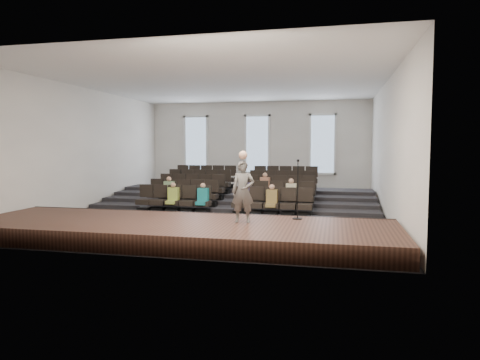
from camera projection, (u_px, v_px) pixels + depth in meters
name	position (u px, v px, depth m)	size (l,w,h in m)	color
ground	(225.00, 212.00, 16.72)	(14.00, 14.00, 0.00)	black
ceiling	(225.00, 83.00, 16.33)	(12.00, 14.00, 0.02)	white
wall_back	(257.00, 148.00, 23.36)	(12.00, 0.04, 5.00)	white
wall_front	(147.00, 150.00, 9.70)	(12.00, 0.04, 5.00)	white
wall_left	(86.00, 148.00, 17.84)	(0.04, 14.00, 5.00)	white
wall_right	(388.00, 149.00, 15.22)	(0.04, 14.00, 5.00)	white
stage	(178.00, 231.00, 11.74)	(11.80, 3.60, 0.50)	#4A2C1F
stage_lip	(199.00, 220.00, 13.46)	(11.80, 0.06, 0.52)	black
risers	(242.00, 198.00, 19.79)	(11.80, 4.80, 0.60)	black
seating_rows	(234.00, 191.00, 18.17)	(6.80, 4.70, 1.67)	black
windows	(257.00, 144.00, 23.27)	(8.44, 0.10, 3.24)	white
audience	(231.00, 192.00, 16.77)	(5.45, 2.64, 1.10)	#A0B749
speaker	(243.00, 192.00, 11.63)	(0.62, 0.40, 1.69)	#585754
mic_stand	(298.00, 201.00, 12.19)	(0.29, 0.29, 1.71)	black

